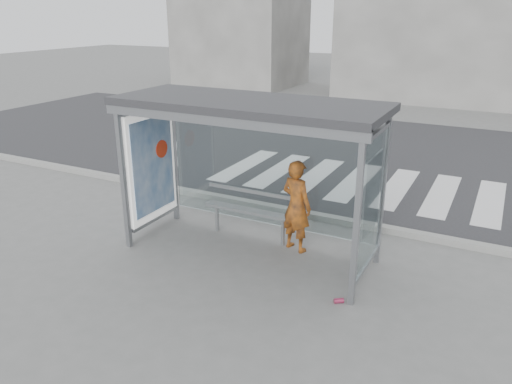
{
  "coord_description": "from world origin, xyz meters",
  "views": [
    {
      "loc": [
        3.58,
        -6.71,
        3.91
      ],
      "look_at": [
        0.03,
        0.2,
        1.06
      ],
      "focal_mm": 35.0,
      "sensor_mm": 36.0,
      "label": 1
    }
  ],
  "objects_px": {
    "bus_shelter": "(230,137)",
    "soda_can": "(339,301)",
    "bench": "(249,210)",
    "person": "(296,206)"
  },
  "relations": [
    {
      "from": "bus_shelter",
      "to": "person",
      "type": "height_order",
      "value": "bus_shelter"
    },
    {
      "from": "bench",
      "to": "soda_can",
      "type": "height_order",
      "value": "bench"
    },
    {
      "from": "bus_shelter",
      "to": "person",
      "type": "distance_m",
      "value": 1.62
    },
    {
      "from": "person",
      "to": "soda_can",
      "type": "height_order",
      "value": "person"
    },
    {
      "from": "person",
      "to": "bus_shelter",
      "type": "bearing_deg",
      "value": 43.18
    },
    {
      "from": "soda_can",
      "to": "person",
      "type": "bearing_deg",
      "value": 133.29
    },
    {
      "from": "bus_shelter",
      "to": "soda_can",
      "type": "height_order",
      "value": "bus_shelter"
    },
    {
      "from": "bus_shelter",
      "to": "soda_can",
      "type": "relative_size",
      "value": 31.43
    },
    {
      "from": "bus_shelter",
      "to": "bench",
      "type": "bearing_deg",
      "value": 82.31
    },
    {
      "from": "bench",
      "to": "person",
      "type": "bearing_deg",
      "value": -3.04
    }
  ]
}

